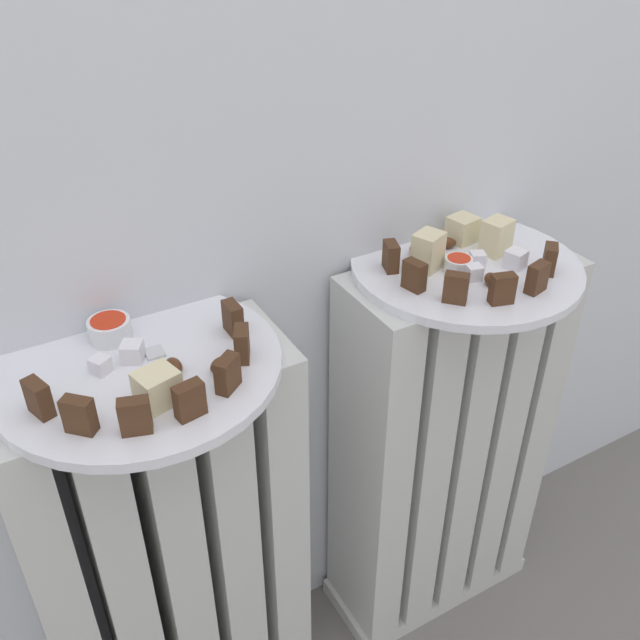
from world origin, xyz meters
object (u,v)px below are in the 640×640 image
radiator_right (441,452)px  jam_bowl_left (110,328)px  plate_left (139,366)px  jam_bowl_right (458,264)px  radiator_left (175,568)px  fork (163,369)px  plate_right (465,266)px

radiator_right → jam_bowl_left: bearing=173.1°
plate_left → jam_bowl_right: size_ratio=8.44×
radiator_left → radiator_right: (0.45, 0.00, 0.00)m
jam_bowl_right → fork: (-0.41, -0.01, -0.01)m
plate_left → plate_right: 0.45m
radiator_right → jam_bowl_right: (-0.03, -0.01, 0.36)m
radiator_right → plate_right: plate_right is taller
jam_bowl_left → fork: 0.09m
radiator_left → plate_left: bearing=116.6°
radiator_left → fork: fork is taller
radiator_right → plate_right: (0.00, 0.00, 0.34)m
radiator_left → jam_bowl_left: jam_bowl_left is taller
radiator_right → plate_right: bearing=90.0°
plate_right → jam_bowl_left: size_ratio=6.54×
jam_bowl_left → radiator_right: bearing=-6.9°
jam_bowl_right → plate_right: bearing=29.2°
plate_left → fork: bearing=-57.2°
plate_left → radiator_left: bearing=-63.4°
radiator_right → fork: (-0.43, -0.03, 0.35)m
fork → radiator_left: bearing=122.8°
radiator_right → jam_bowl_right: 0.36m
jam_bowl_left → radiator_left: bearing=-77.0°
plate_right → jam_bowl_left: 0.47m
plate_right → fork: fork is taller
radiator_left → fork: 0.35m
plate_right → plate_left: bearing=180.0°
radiator_left → jam_bowl_left: bearing=103.0°
jam_bowl_right → fork: size_ratio=0.35×
radiator_left → radiator_right: 0.45m
jam_bowl_right → fork: 0.41m
jam_bowl_left → jam_bowl_right: bearing=-9.2°
plate_left → plate_right: bearing=0.0°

